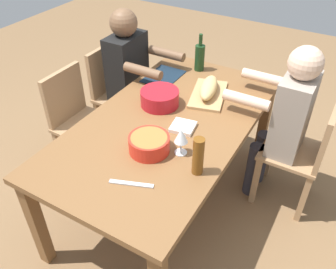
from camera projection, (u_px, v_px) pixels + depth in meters
ground_plane at (168, 200)px, 2.68m from camera, size 8.00×8.00×0.00m
dining_table at (168, 131)px, 2.28m from camera, size 1.75×0.96×0.74m
chair_near_center at (78, 118)px, 2.71m from camera, size 0.40×0.40×0.85m
chair_near_left at (116, 90)px, 3.04m from camera, size 0.40×0.40×0.85m
diner_near_left at (132, 73)px, 2.83m from camera, size 0.41×0.53×1.20m
chair_far_left at (306, 150)px, 2.40m from camera, size 0.40×0.40×0.85m
diner_far_left at (285, 117)px, 2.34m from camera, size 0.41×0.53×1.20m
serving_bowl_fruit at (149, 143)px, 1.97m from camera, size 0.23×0.23×0.09m
serving_bowl_pasta at (160, 97)px, 2.34m from camera, size 0.26×0.26×0.11m
cutting_board at (208, 95)px, 2.46m from camera, size 0.44×0.32×0.02m
bread_loaf at (209, 88)px, 2.43m from camera, size 0.34×0.19×0.09m
wine_bottle at (200, 57)px, 2.71m from camera, size 0.08×0.08×0.29m
beer_bottle at (198, 156)px, 1.79m from camera, size 0.06×0.06×0.22m
wine_glass at (181, 137)px, 1.91m from camera, size 0.08×0.08×0.17m
placemat_near_left at (163, 76)px, 2.69m from camera, size 0.32×0.23×0.01m
carving_knife at (131, 184)px, 1.79m from camera, size 0.10×0.22×0.01m
napkin_stack at (183, 127)px, 2.16m from camera, size 0.16×0.16×0.02m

